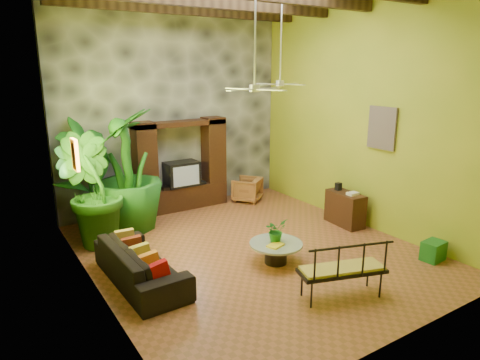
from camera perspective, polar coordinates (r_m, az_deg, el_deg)
ground at (r=8.70m, az=1.36°, el=-9.26°), size 7.00×7.00×0.00m
back_wall at (r=11.06m, az=-8.91°, el=9.20°), size 6.00×0.02×5.00m
left_wall at (r=6.81m, az=-19.98°, el=5.06°), size 0.02×7.00×5.00m
right_wall at (r=10.00m, az=15.98°, el=8.23°), size 0.02×7.00×5.00m
stone_accent_wall at (r=11.01m, az=-8.78°, el=9.18°), size 5.98×0.10×4.98m
entertainment_center at (r=10.99m, az=-7.82°, el=1.08°), size 2.40×0.55×2.30m
ceiling_fan_front at (r=7.50m, az=1.98°, el=13.68°), size 1.28×1.28×1.86m
ceiling_fan_back at (r=9.86m, az=5.39°, el=13.90°), size 1.28×1.28×1.86m
wall_art_mask at (r=7.85m, az=-21.13°, el=3.17°), size 0.06×0.32×0.55m
wall_art_painting at (r=9.61m, az=18.42°, el=6.60°), size 0.06×0.70×0.90m
sofa at (r=7.56m, az=-13.12°, el=-10.79°), size 0.96×2.31×0.67m
wicker_armchair at (r=11.65m, az=0.97°, el=-1.25°), size 0.98×0.99×0.65m
tall_plant_a at (r=10.00m, az=-19.64°, el=0.68°), size 1.60×1.47×2.51m
tall_plant_b at (r=9.03m, az=-19.35°, el=-1.41°), size 1.63×1.61×2.31m
tall_plant_c at (r=9.71m, az=-14.82°, el=1.27°), size 2.08×2.08×2.71m
coffee_table at (r=8.09m, az=4.81°, el=-9.27°), size 0.99×0.99×0.40m
centerpiece_plant at (r=8.01m, az=4.79°, el=-6.70°), size 0.46×0.42×0.44m
yellow_tray at (r=7.88m, az=4.75°, el=-8.68°), size 0.34×0.29×0.03m
iron_bench at (r=6.97m, az=13.93°, el=-11.19°), size 1.46×0.92×0.57m
side_console at (r=10.19m, az=13.82°, el=-3.73°), size 0.51×0.99×0.77m
green_bin at (r=8.97m, az=24.37°, el=-8.59°), size 0.45×0.36×0.37m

